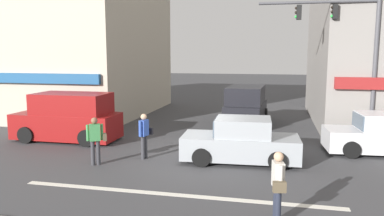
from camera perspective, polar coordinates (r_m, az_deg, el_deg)
The scene contains 12 objects.
ground_plane at distance 13.73m, azimuth 1.23°, elevation -7.90°, with size 120.00×120.00×0.00m, color #3D3D3F.
lane_marking_stripe at distance 10.50m, azimuth -2.68°, elevation -13.05°, with size 9.00×0.24×0.01m, color silver.
building_left_block at distance 26.89m, azimuth -21.28°, elevation 8.94°, with size 13.86×11.37×8.82m.
utility_pole_near_left at distance 20.98m, azimuth -17.86°, elevation 9.62°, with size 1.40×0.22×8.63m.
traffic_light_mast at distance 17.07m, azimuth 23.08°, elevation 8.80°, with size 4.89×0.28×6.20m.
sedan_crossing_rightbound at distance 16.11m, azimuth 26.91°, elevation -3.78°, with size 4.22×2.12×1.58m.
van_crossing_center at distance 20.47m, azimuth 8.26°, elevation 0.26°, with size 2.21×4.68×2.11m.
van_parked_curbside at distance 17.43m, azimuth -18.31°, elevation -1.46°, with size 4.60×2.04×2.11m.
sedan_approaching_near at distance 13.45m, azimuth 7.43°, elevation -5.18°, with size 4.18×2.04×1.58m.
pedestrian_foreground_with_bag at distance 8.72m, azimuth 12.96°, elevation -11.13°, with size 0.33×0.69×1.67m.
pedestrian_mid_crossing at distance 13.78m, azimuth -7.27°, elevation -3.82°, with size 0.39×0.67×1.67m.
pedestrian_far_side at distance 13.30m, azimuth -14.46°, elevation -4.45°, with size 0.67×0.47×1.67m.
Camera 1 is at (2.62, -12.93, 3.81)m, focal length 35.00 mm.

